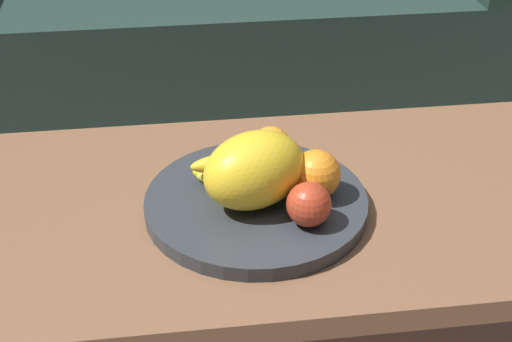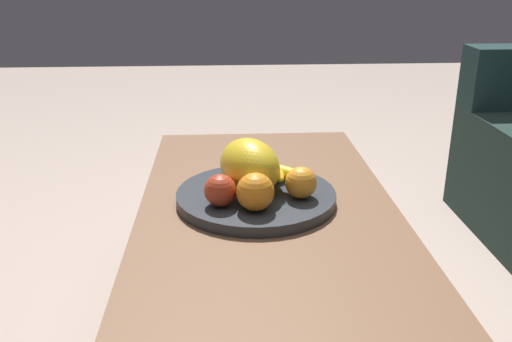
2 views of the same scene
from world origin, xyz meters
name	(u,v)px [view 1 (image 1 of 2)]	position (x,y,z in m)	size (l,w,h in m)	color
coffee_table	(289,219)	(0.00, 0.00, 0.35)	(1.18, 0.58, 0.39)	brown
couch	(209,5)	(-0.05, 1.18, 0.30)	(1.70, 0.70, 0.90)	#1E302B
fruit_bowl	(256,203)	(-0.06, -0.03, 0.40)	(0.36, 0.36, 0.03)	#2F3439
melon_large_front	(255,170)	(-0.06, -0.04, 0.47)	(0.17, 0.12, 0.12)	yellow
orange_front	(316,174)	(0.04, -0.03, 0.45)	(0.08, 0.08, 0.08)	orange
orange_left	(271,147)	(-0.02, 0.07, 0.45)	(0.07, 0.07, 0.07)	orange
apple_front	(309,204)	(0.01, -0.11, 0.45)	(0.07, 0.07, 0.07)	#B0381F
banana_bunch	(237,172)	(-0.09, 0.01, 0.44)	(0.16, 0.16, 0.06)	yellow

